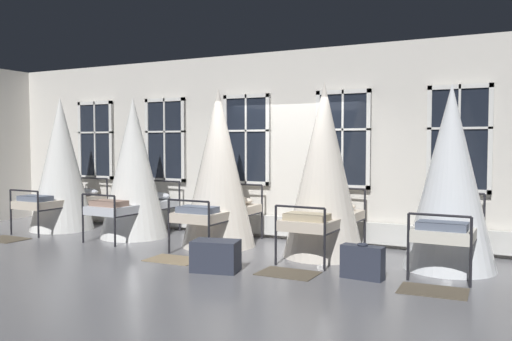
{
  "coord_description": "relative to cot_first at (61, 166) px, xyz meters",
  "views": [
    {
      "loc": [
        3.86,
        -7.88,
        1.79
      ],
      "look_at": [
        -0.21,
        0.07,
        1.33
      ],
      "focal_mm": 37.58,
      "sensor_mm": 36.0,
      "label": 1
    }
  ],
  "objects": [
    {
      "name": "cot_fourth",
      "position": [
        5.73,
        -0.03,
        0.0
      ],
      "size": [
        1.28,
        1.91,
        2.74
      ],
      "rotation": [
        0.0,
        0.0,
        1.54
      ],
      "color": "black",
      "rests_on": "ground"
    },
    {
      "name": "suitcase_dark",
      "position": [
        6.67,
        -1.15,
        -1.1
      ],
      "size": [
        0.58,
        0.26,
        0.47
      ],
      "rotation": [
        0.0,
        0.0,
        -0.09
      ],
      "color": "#2D3342",
      "rests_on": "ground"
    },
    {
      "name": "cot_first",
      "position": [
        0.0,
        0.0,
        0.0
      ],
      "size": [
        1.28,
        1.89,
        2.73
      ],
      "rotation": [
        0.0,
        0.0,
        1.57
      ],
      "color": "black",
      "rests_on": "ground"
    },
    {
      "name": "rug_fifth",
      "position": [
        7.6,
        -1.34,
        -1.31
      ],
      "size": [
        0.82,
        0.59,
        0.01
      ],
      "primitive_type": "cube",
      "rotation": [
        0.0,
        0.0,
        0.04
      ],
      "color": "brown",
      "rests_on": "ground"
    },
    {
      "name": "rug_third",
      "position": [
        3.78,
        -1.34,
        -1.31
      ],
      "size": [
        0.82,
        0.59,
        0.01
      ],
      "primitive_type": "cube",
      "rotation": [
        0.0,
        0.0,
        0.04
      ],
      "color": "#8E7A5B",
      "rests_on": "ground"
    },
    {
      "name": "cot_fifth",
      "position": [
        7.61,
        -0.03,
        -0.05
      ],
      "size": [
        1.28,
        1.89,
        2.63
      ],
      "rotation": [
        0.0,
        0.0,
        1.56
      ],
      "color": "black",
      "rests_on": "ground"
    },
    {
      "name": "window_bank",
      "position": [
        4.74,
        1.02,
        -0.3
      ],
      "size": [
        10.52,
        0.1,
        2.64
      ],
      "color": "black",
      "rests_on": "ground"
    },
    {
      "name": "rug_first",
      "position": [
        -0.03,
        -1.34,
        -1.31
      ],
      "size": [
        0.81,
        0.57,
        0.01
      ],
      "primitive_type": "cube",
      "rotation": [
        0.0,
        0.0,
        -0.02
      ],
      "color": "brown",
      "rests_on": "ground"
    },
    {
      "name": "cot_third",
      "position": [
        3.81,
        -0.05,
        0.0
      ],
      "size": [
        1.28,
        1.89,
        2.73
      ],
      "rotation": [
        0.0,
        0.0,
        1.57
      ],
      "color": "black",
      "rests_on": "ground"
    },
    {
      "name": "back_wall_with_windows",
      "position": [
        4.74,
        1.14,
        0.42
      ],
      "size": [
        13.95,
        0.1,
        3.48
      ],
      "primitive_type": "cube",
      "color": "silver",
      "rests_on": "ground"
    },
    {
      "name": "cot_second",
      "position": [
        1.91,
        -0.01,
        -0.04
      ],
      "size": [
        1.28,
        1.9,
        2.64
      ],
      "rotation": [
        0.0,
        0.0,
        1.55
      ],
      "color": "black",
      "rests_on": "ground"
    },
    {
      "name": "ground",
      "position": [
        4.74,
        -0.1,
        -1.32
      ],
      "size": [
        25.89,
        25.89,
        0.0
      ],
      "primitive_type": "plane",
      "color": "slate"
    },
    {
      "name": "rug_fourth",
      "position": [
        5.69,
        -1.34,
        -1.31
      ],
      "size": [
        0.8,
        0.56,
        0.01
      ],
      "primitive_type": "cube",
      "rotation": [
        0.0,
        0.0,
        -0.0
      ],
      "color": "brown",
      "rests_on": "ground"
    },
    {
      "name": "travel_trunk",
      "position": [
        4.74,
        -1.67,
        -1.1
      ],
      "size": [
        0.71,
        0.53,
        0.43
      ],
      "primitive_type": "cube",
      "rotation": [
        0.0,
        0.0,
        0.23
      ],
      "color": "#2D3342",
      "rests_on": "ground"
    }
  ]
}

